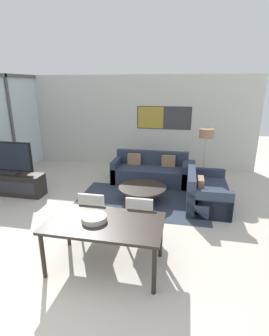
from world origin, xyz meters
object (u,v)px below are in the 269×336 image
Objects in this scene: sofa_side at (203,192)px; dining_table at (104,226)px; dining_chair_left at (95,212)px; television at (9,158)px; tv_console at (13,184)px; sofa_main at (150,172)px; coffee_table at (142,190)px; dining_chair_centre at (141,217)px; floor_lamp at (206,138)px; fruit_bowl at (94,218)px.

sofa_side reaches higher than dining_table.
television is at bearing 151.22° from dining_chair_left.
tv_console is 3.45m from sofa_main.
coffee_table is (3.10, 0.21, 0.00)m from tv_console.
sofa_main is 1.22× the size of dining_table.
sofa_side is at bearing 58.23° from dining_chair_centre.
sofa_side reaches higher than tv_console.
sofa_main is at bearing 79.68° from dining_chair_left.
dining_chair_centre is (0.39, 0.66, -0.16)m from dining_table.
dining_chair_left reaches higher than sofa_side.
floor_lamp is (1.38, -0.09, 1.01)m from sofa_main.
sofa_main is 1.78m from sofa_side.
dining_table is (2.95, -2.08, -0.25)m from television.
tv_console is 4.80m from floor_lamp.
sofa_side is 4.37× the size of fruit_bowl.
tv_console is at bearing 94.39° from sofa_side.
sofa_side is at bearing 56.14° from fruit_bowl.
tv_console reaches higher than coffee_table.
coffee_table is at bearing 82.83° from fruit_bowl.
dining_chair_left is (-0.53, -1.62, 0.23)m from coffee_table.
dining_chair_centre reaches higher than coffee_table.
floor_lamp reaches higher than tv_console.
sofa_main is 1.31m from coffee_table.
dining_chair_left is 3.50m from floor_lamp.
television is at bearing -176.10° from coffee_table.
tv_console is 0.64m from television.
dining_chair_centre is at bearing 51.08° from fruit_bowl.
television reaches higher than fruit_bowl.
dining_chair_centre is at bearing 148.23° from sofa_side.
dining_table is at bearing -120.47° from dining_chair_centre.
sofa_main is 2.98m from dining_chair_left.
dining_chair_centre is 0.90m from fruit_bowl.
tv_console is at bearing 143.47° from fruit_bowl.
sofa_side is 2.57m from dining_chair_left.
dining_table is at bearing 0.55° from fruit_bowl.
fruit_bowl is (0.24, -0.67, 0.27)m from dining_chair_left.
dining_chair_left is (-1.87, -1.75, 0.22)m from sofa_side.
tv_console is 1.43× the size of coffee_table.
dining_chair_centre is 0.58× the size of floor_lamp.
fruit_bowl is (-0.15, -0.00, 0.12)m from dining_table.
television is 3.65m from dining_chair_centre.
dining_table is (-0.14, -2.29, 0.39)m from coffee_table.
floor_lamp is at bearing 17.67° from tv_console.
floor_lamp is at bearing 56.01° from dining_chair_left.
sofa_main is 1.29× the size of sofa_side.
sofa_main is at bearing 48.56° from sofa_side.
dining_table is (2.95, -2.08, 0.39)m from tv_console.
sofa_main is at bearing 26.12° from television.
television is 1.33× the size of dining_chair_centre.
dining_table is 0.19m from fruit_bowl.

